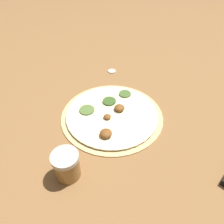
# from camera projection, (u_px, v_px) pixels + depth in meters

# --- Properties ---
(ground_plane) EXTENTS (3.00, 3.00, 0.00)m
(ground_plane) POSITION_uv_depth(u_px,v_px,m) (112.00, 116.00, 0.70)
(ground_plane) COLOR olive
(pizza) EXTENTS (0.32, 0.32, 0.03)m
(pizza) POSITION_uv_depth(u_px,v_px,m) (112.00, 115.00, 0.70)
(pizza) COLOR #D6B77A
(pizza) RESTS_ON ground_plane
(spice_jar) EXTENTS (0.07, 0.07, 0.08)m
(spice_jar) POSITION_uv_depth(u_px,v_px,m) (67.00, 165.00, 0.52)
(spice_jar) COLOR olive
(spice_jar) RESTS_ON ground_plane
(loose_cap) EXTENTS (0.03, 0.03, 0.01)m
(loose_cap) POSITION_uv_depth(u_px,v_px,m) (112.00, 71.00, 0.89)
(loose_cap) COLOR beige
(loose_cap) RESTS_ON ground_plane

